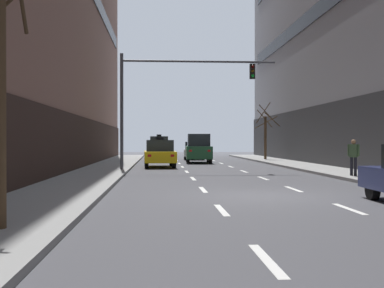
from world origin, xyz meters
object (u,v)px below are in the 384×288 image
taxi_driving_2 (159,148)px  car_driving_1 (198,149)px  taxi_driving_3 (160,154)px  car_driving_0 (194,151)px  street_tree_1 (266,133)px  traffic_signal_0 (169,89)px  pedestrian_0 (353,155)px

taxi_driving_2 → car_driving_1: bearing=-66.8°
taxi_driving_3 → car_driving_0: bearing=76.6°
taxi_driving_2 → street_tree_1: bearing=-21.8°
traffic_signal_0 → taxi_driving_3: bearing=97.0°
taxi_driving_2 → taxi_driving_3: 13.19m
car_driving_0 → taxi_driving_2: 3.15m
taxi_driving_2 → pedestrian_0: 25.03m
car_driving_0 → street_tree_1: bearing=-30.4°
taxi_driving_2 → traffic_signal_0: 17.85m
traffic_signal_0 → pedestrian_0: traffic_signal_0 is taller
car_driving_1 → traffic_signal_0: size_ratio=0.54×
car_driving_1 → taxi_driving_2: (-3.02, 7.06, -0.06)m
pedestrian_0 → street_tree_1: bearing=88.8°
car_driving_0 → traffic_signal_0: size_ratio=0.50×
taxi_driving_2 → traffic_signal_0: size_ratio=0.50×
traffic_signal_0 → street_tree_1: 16.39m
car_driving_1 → taxi_driving_2: size_ratio=1.07×
traffic_signal_0 → car_driving_1: bearing=76.7°
car_driving_1 → taxi_driving_2: bearing=113.2°
taxi_driving_3 → pedestrian_0: (8.54, -10.33, 0.20)m
taxi_driving_2 → pedestrian_0: (8.58, -23.51, 0.02)m
street_tree_1 → traffic_signal_0: bearing=-121.3°
car_driving_0 → traffic_signal_0: (-2.58, -17.32, 3.78)m
car_driving_0 → taxi_driving_2: taxi_driving_2 is taller
traffic_signal_0 → pedestrian_0: (8.02, -6.03, -3.50)m
taxi_driving_3 → street_tree_1: (8.96, 9.58, 1.49)m
taxi_driving_2 → taxi_driving_3: taxi_driving_2 is taller
traffic_signal_0 → street_tree_1: (8.43, 13.88, -2.22)m
car_driving_0 → car_driving_1: (-0.12, -6.89, 0.31)m
car_driving_1 → taxi_driving_3: size_ratio=0.99×
taxi_driving_3 → taxi_driving_2: bearing=90.2°
taxi_driving_3 → pedestrian_0: bearing=-50.4°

